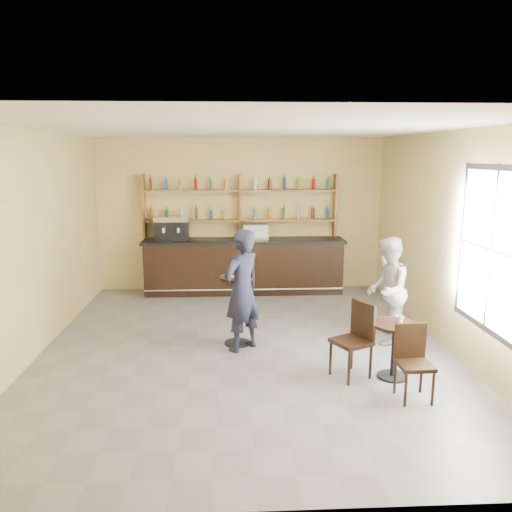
{
  "coord_description": "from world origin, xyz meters",
  "views": [
    {
      "loc": [
        -0.19,
        -7.05,
        2.84
      ],
      "look_at": [
        0.2,
        0.8,
        1.25
      ],
      "focal_mm": 35.0,
      "sensor_mm": 36.0,
      "label": 1
    }
  ],
  "objects_px": {
    "espresso_machine": "(172,228)",
    "chair_west": "(351,341)",
    "chair_south": "(415,364)",
    "pedestal_table": "(237,311)",
    "patron_second": "(387,290)",
    "bar_counter": "(244,266)",
    "man_main": "(242,290)",
    "cafe_table": "(394,351)",
    "pastry_case": "(255,232)"
  },
  "relations": [
    {
      "from": "espresso_machine",
      "to": "chair_west",
      "type": "distance_m",
      "value": 5.08
    },
    {
      "from": "chair_south",
      "to": "pedestal_table",
      "type": "bearing_deg",
      "value": 134.98
    },
    {
      "from": "patron_second",
      "to": "chair_south",
      "type": "bearing_deg",
      "value": 15.58
    },
    {
      "from": "bar_counter",
      "to": "chair_west",
      "type": "height_order",
      "value": "bar_counter"
    },
    {
      "from": "man_main",
      "to": "cafe_table",
      "type": "xyz_separation_m",
      "value": [
        1.93,
        -1.06,
        -0.54
      ]
    },
    {
      "from": "espresso_machine",
      "to": "man_main",
      "type": "distance_m",
      "value": 3.48
    },
    {
      "from": "patron_second",
      "to": "pastry_case",
      "type": "bearing_deg",
      "value": -125.12
    },
    {
      "from": "pedestal_table",
      "to": "cafe_table",
      "type": "relative_size",
      "value": 1.45
    },
    {
      "from": "bar_counter",
      "to": "espresso_machine",
      "type": "distance_m",
      "value": 1.68
    },
    {
      "from": "bar_counter",
      "to": "cafe_table",
      "type": "bearing_deg",
      "value": -66.71
    },
    {
      "from": "bar_counter",
      "to": "pastry_case",
      "type": "distance_m",
      "value": 0.76
    },
    {
      "from": "man_main",
      "to": "bar_counter",
      "type": "bearing_deg",
      "value": -135.99
    },
    {
      "from": "patron_second",
      "to": "espresso_machine",
      "type": "bearing_deg",
      "value": -106.99
    },
    {
      "from": "pastry_case",
      "to": "chair_west",
      "type": "distance_m",
      "value": 4.39
    },
    {
      "from": "cafe_table",
      "to": "chair_south",
      "type": "distance_m",
      "value": 0.61
    },
    {
      "from": "pedestal_table",
      "to": "man_main",
      "type": "relative_size",
      "value": 0.59
    },
    {
      "from": "espresso_machine",
      "to": "pedestal_table",
      "type": "height_order",
      "value": "espresso_machine"
    },
    {
      "from": "pastry_case",
      "to": "espresso_machine",
      "type": "bearing_deg",
      "value": -175.69
    },
    {
      "from": "pedestal_table",
      "to": "chair_south",
      "type": "height_order",
      "value": "pedestal_table"
    },
    {
      "from": "pastry_case",
      "to": "chair_south",
      "type": "relative_size",
      "value": 0.59
    },
    {
      "from": "chair_west",
      "to": "chair_south",
      "type": "bearing_deg",
      "value": 14.87
    },
    {
      "from": "man_main",
      "to": "espresso_machine",
      "type": "bearing_deg",
      "value": -110.86
    },
    {
      "from": "pedestal_table",
      "to": "patron_second",
      "type": "xyz_separation_m",
      "value": [
        2.29,
        -0.0,
        0.29
      ]
    },
    {
      "from": "man_main",
      "to": "chair_west",
      "type": "xyz_separation_m",
      "value": [
        1.38,
        -1.01,
        -0.41
      ]
    },
    {
      "from": "bar_counter",
      "to": "espresso_machine",
      "type": "xyz_separation_m",
      "value": [
        -1.47,
        0.0,
        0.81
      ]
    },
    {
      "from": "pastry_case",
      "to": "pedestal_table",
      "type": "bearing_deg",
      "value": -93.77
    },
    {
      "from": "cafe_table",
      "to": "patron_second",
      "type": "bearing_deg",
      "value": 77.44
    },
    {
      "from": "cafe_table",
      "to": "pedestal_table",
      "type": "bearing_deg",
      "value": 147.54
    },
    {
      "from": "cafe_table",
      "to": "chair_west",
      "type": "xyz_separation_m",
      "value": [
        -0.55,
        0.05,
        0.12
      ]
    },
    {
      "from": "patron_second",
      "to": "cafe_table",
      "type": "bearing_deg",
      "value": 10.13
    },
    {
      "from": "espresso_machine",
      "to": "man_main",
      "type": "xyz_separation_m",
      "value": [
        1.36,
        -3.17,
        -0.47
      ]
    },
    {
      "from": "bar_counter",
      "to": "espresso_machine",
      "type": "height_order",
      "value": "espresso_machine"
    },
    {
      "from": "chair_west",
      "to": "pastry_case",
      "type": "bearing_deg",
      "value": 166.02
    },
    {
      "from": "espresso_machine",
      "to": "pastry_case",
      "type": "xyz_separation_m",
      "value": [
        1.71,
        0.0,
        -0.09
      ]
    },
    {
      "from": "pastry_case",
      "to": "chair_south",
      "type": "distance_m",
      "value": 5.18
    },
    {
      "from": "chair_west",
      "to": "patron_second",
      "type": "relative_size",
      "value": 0.6
    },
    {
      "from": "bar_counter",
      "to": "patron_second",
      "type": "relative_size",
      "value": 2.54
    },
    {
      "from": "espresso_machine",
      "to": "pastry_case",
      "type": "height_order",
      "value": "espresso_machine"
    },
    {
      "from": "espresso_machine",
      "to": "patron_second",
      "type": "height_order",
      "value": "patron_second"
    },
    {
      "from": "pastry_case",
      "to": "chair_west",
      "type": "bearing_deg",
      "value": -71.83
    },
    {
      "from": "man_main",
      "to": "cafe_table",
      "type": "height_order",
      "value": "man_main"
    },
    {
      "from": "pedestal_table",
      "to": "patron_second",
      "type": "height_order",
      "value": "patron_second"
    },
    {
      "from": "bar_counter",
      "to": "espresso_machine",
      "type": "relative_size",
      "value": 6.08
    },
    {
      "from": "bar_counter",
      "to": "cafe_table",
      "type": "xyz_separation_m",
      "value": [
        1.82,
        -4.24,
        -0.2
      ]
    },
    {
      "from": "pastry_case",
      "to": "pedestal_table",
      "type": "xyz_separation_m",
      "value": [
        -0.42,
        -2.96,
        -0.75
      ]
    },
    {
      "from": "pedestal_table",
      "to": "espresso_machine",
      "type": "bearing_deg",
      "value": 113.47
    },
    {
      "from": "patron_second",
      "to": "pedestal_table",
      "type": "bearing_deg",
      "value": -67.36
    },
    {
      "from": "man_main",
      "to": "chair_west",
      "type": "relative_size",
      "value": 1.84
    },
    {
      "from": "chair_south",
      "to": "bar_counter",
      "type": "bearing_deg",
      "value": 108.53
    },
    {
      "from": "espresso_machine",
      "to": "patron_second",
      "type": "xyz_separation_m",
      "value": [
        3.58,
        -2.97,
        -0.55
      ]
    }
  ]
}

